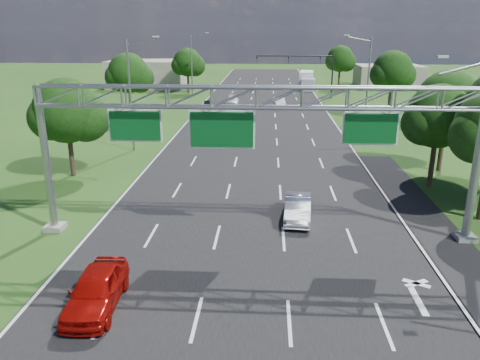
# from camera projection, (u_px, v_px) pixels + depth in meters

# --- Properties ---
(ground) EXTENTS (220.00, 220.00, 0.00)m
(ground) POSITION_uv_depth(u_px,v_px,m) (258.00, 152.00, 42.78)
(ground) COLOR #1F4314
(ground) RESTS_ON ground
(road) EXTENTS (18.00, 180.00, 0.02)m
(road) POSITION_uv_depth(u_px,v_px,m) (258.00, 152.00, 42.78)
(road) COLOR black
(road) RESTS_ON ground
(road_flare) EXTENTS (3.00, 30.00, 0.02)m
(road_flare) POSITION_uv_depth(u_px,v_px,m) (428.00, 224.00, 27.02)
(road_flare) COLOR black
(road_flare) RESTS_ON ground
(sign_gantry) EXTENTS (23.50, 1.00, 9.56)m
(sign_gantry) POSITION_uv_depth(u_px,v_px,m) (258.00, 109.00, 23.54)
(sign_gantry) COLOR gray
(sign_gantry) RESTS_ON ground
(traffic_signal) EXTENTS (12.21, 0.24, 7.00)m
(traffic_signal) POSITION_uv_depth(u_px,v_px,m) (310.00, 65.00, 73.98)
(traffic_signal) COLOR black
(traffic_signal) RESTS_ON ground
(streetlight_l_near) EXTENTS (2.97, 0.22, 10.16)m
(streetlight_l_near) POSITION_uv_depth(u_px,v_px,m) (132.00, 89.00, 41.69)
(streetlight_l_near) COLOR gray
(streetlight_l_near) RESTS_ON ground
(streetlight_l_far) EXTENTS (2.97, 0.22, 10.16)m
(streetlight_l_far) POSITION_uv_depth(u_px,v_px,m) (193.00, 62.00, 74.91)
(streetlight_l_far) COLOR gray
(streetlight_l_far) RESTS_ON ground
(streetlight_r_mid) EXTENTS (2.97, 0.22, 10.16)m
(streetlight_r_mid) POSITION_uv_depth(u_px,v_px,m) (366.00, 79.00, 49.91)
(streetlight_r_mid) COLOR gray
(streetlight_r_mid) RESTS_ON ground
(tree_verge_la) EXTENTS (5.76, 4.80, 7.40)m
(tree_verge_la) POSITION_uv_depth(u_px,v_px,m) (68.00, 114.00, 34.53)
(tree_verge_la) COLOR #2D2116
(tree_verge_la) RESTS_ON ground
(tree_verge_lb) EXTENTS (5.76, 4.80, 8.06)m
(tree_verge_lb) POSITION_uv_depth(u_px,v_px,m) (129.00, 75.00, 56.27)
(tree_verge_lb) COLOR #2D2116
(tree_verge_lb) RESTS_ON ground
(tree_verge_lc) EXTENTS (5.76, 4.80, 7.62)m
(tree_verge_lc) POSITION_uv_depth(u_px,v_px,m) (188.00, 64.00, 79.96)
(tree_verge_lc) COLOR #2D2116
(tree_verge_lc) RESTS_ON ground
(tree_verge_rd) EXTENTS (5.76, 4.80, 8.28)m
(tree_verge_rd) POSITION_uv_depth(u_px,v_px,m) (393.00, 72.00, 57.25)
(tree_verge_rd) COLOR #2D2116
(tree_verge_rd) RESTS_ON ground
(tree_verge_re) EXTENTS (5.76, 4.80, 7.84)m
(tree_verge_re) POSITION_uv_depth(u_px,v_px,m) (341.00, 60.00, 85.98)
(tree_verge_re) COLOR #2D2116
(tree_verge_re) RESTS_ON ground
(building_left) EXTENTS (14.00, 10.00, 5.00)m
(building_left) POSITION_uv_depth(u_px,v_px,m) (148.00, 74.00, 88.80)
(building_left) COLOR gray
(building_left) RESTS_ON ground
(building_right) EXTENTS (12.00, 9.00, 4.00)m
(building_right) POSITION_uv_depth(u_px,v_px,m) (388.00, 76.00, 90.17)
(building_right) COLOR gray
(building_right) RESTS_ON ground
(red_coupe) EXTENTS (2.07, 4.69, 1.57)m
(red_coupe) POSITION_uv_depth(u_px,v_px,m) (96.00, 290.00, 18.79)
(red_coupe) COLOR #A40C07
(red_coupe) RESTS_ON ground
(silver_sedan) EXTENTS (1.81, 4.36, 1.40)m
(silver_sedan) POSITION_uv_depth(u_px,v_px,m) (298.00, 208.00, 27.53)
(silver_sedan) COLOR silver
(silver_sedan) RESTS_ON ground
(car_queue_a) EXTENTS (1.88, 4.48, 1.29)m
(car_queue_a) POSITION_uv_depth(u_px,v_px,m) (232.00, 100.00, 68.70)
(car_queue_a) COLOR silver
(car_queue_a) RESTS_ON ground
(car_queue_c) EXTENTS (2.21, 4.47, 1.46)m
(car_queue_c) POSITION_uv_depth(u_px,v_px,m) (209.00, 106.00, 63.47)
(car_queue_c) COLOR black
(car_queue_c) RESTS_ON ground
(car_queue_d) EXTENTS (1.83, 4.20, 1.34)m
(car_queue_d) POSITION_uv_depth(u_px,v_px,m) (280.00, 103.00, 66.25)
(car_queue_d) COLOR white
(car_queue_d) RESTS_ON ground
(box_truck) EXTENTS (3.09, 8.46, 3.11)m
(box_truck) POSITION_uv_depth(u_px,v_px,m) (307.00, 81.00, 86.80)
(box_truck) COLOR white
(box_truck) RESTS_ON ground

